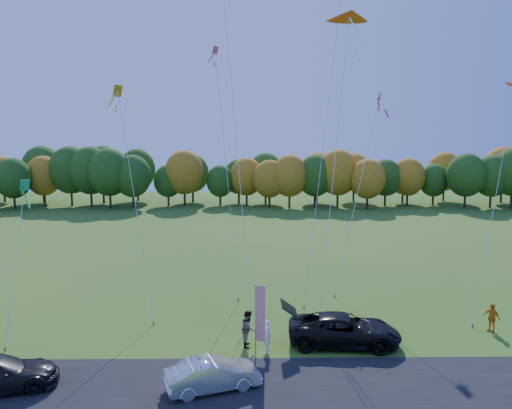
{
  "coord_description": "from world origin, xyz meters",
  "views": [
    {
      "loc": [
        -0.43,
        -25.2,
        11.15
      ],
      "look_at": [
        0.0,
        6.0,
        7.0
      ],
      "focal_mm": 35.0,
      "sensor_mm": 36.0,
      "label": 1
    }
  ],
  "objects_px": {
    "person_east": "(492,317)",
    "black_suv": "(344,330)",
    "feather_flag": "(259,313)",
    "silver_sedan": "(213,375)"
  },
  "relations": [
    {
      "from": "black_suv",
      "to": "person_east",
      "type": "bearing_deg",
      "value": -73.35
    },
    {
      "from": "person_east",
      "to": "black_suv",
      "type": "bearing_deg",
      "value": -110.55
    },
    {
      "from": "person_east",
      "to": "feather_flag",
      "type": "relative_size",
      "value": 0.43
    },
    {
      "from": "silver_sedan",
      "to": "black_suv",
      "type": "bearing_deg",
      "value": -74.53
    },
    {
      "from": "person_east",
      "to": "feather_flag",
      "type": "distance_m",
      "value": 14.04
    },
    {
      "from": "person_east",
      "to": "silver_sedan",
      "type": "bearing_deg",
      "value": -99.12
    },
    {
      "from": "person_east",
      "to": "feather_flag",
      "type": "bearing_deg",
      "value": -108.2
    },
    {
      "from": "silver_sedan",
      "to": "person_east",
      "type": "distance_m",
      "value": 17.01
    },
    {
      "from": "person_east",
      "to": "feather_flag",
      "type": "xyz_separation_m",
      "value": [
        -13.56,
        -3.27,
        1.54
      ]
    },
    {
      "from": "black_suv",
      "to": "feather_flag",
      "type": "distance_m",
      "value": 5.12
    }
  ]
}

